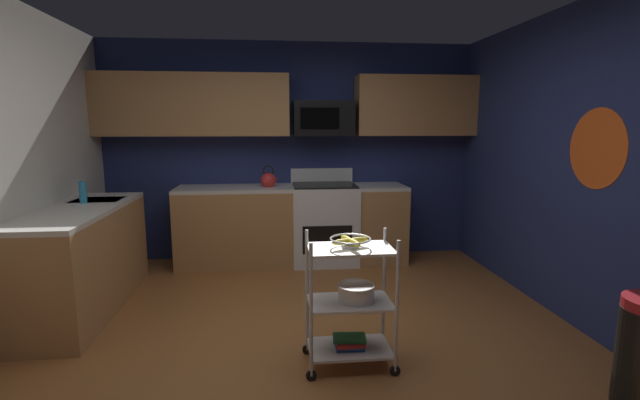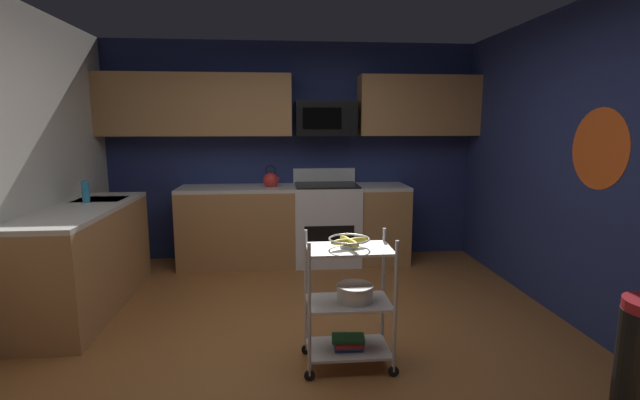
% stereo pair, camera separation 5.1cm
% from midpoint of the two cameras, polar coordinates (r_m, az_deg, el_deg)
% --- Properties ---
extents(floor, '(4.40, 4.80, 0.04)m').
position_cam_midpoint_polar(floor, '(3.54, -1.41, -18.26)').
color(floor, '#995B2D').
rests_on(floor, ground).
extents(wall_back, '(4.52, 0.06, 2.60)m').
position_cam_midpoint_polar(wall_back, '(5.57, -3.13, 6.08)').
color(wall_back, navy).
rests_on(wall_back, ground).
extents(wall_right, '(0.06, 4.80, 2.60)m').
position_cam_midpoint_polar(wall_right, '(3.98, 32.60, 3.26)').
color(wall_right, navy).
rests_on(wall_right, ground).
extents(wall_flower_decal, '(0.00, 0.61, 0.61)m').
position_cam_midpoint_polar(wall_flower_decal, '(3.98, 32.06, 5.49)').
color(wall_flower_decal, '#E5591E').
extents(counter_run, '(3.53, 2.40, 0.92)m').
position_cam_midpoint_polar(counter_run, '(4.92, -11.80, -4.43)').
color(counter_run, '#B27F4C').
rests_on(counter_run, ground).
extents(oven_range, '(0.76, 0.65, 1.10)m').
position_cam_midpoint_polar(oven_range, '(5.39, 1.08, -2.86)').
color(oven_range, white).
rests_on(oven_range, ground).
extents(upper_cabinets, '(4.40, 0.33, 0.70)m').
position_cam_midpoint_polar(upper_cabinets, '(5.37, -4.02, 11.82)').
color(upper_cabinets, '#B27F4C').
extents(microwave, '(0.70, 0.39, 0.40)m').
position_cam_midpoint_polar(microwave, '(5.37, 0.99, 10.24)').
color(microwave, black).
extents(rolling_cart, '(0.62, 0.37, 0.91)m').
position_cam_midpoint_polar(rolling_cart, '(3.11, 4.09, -12.73)').
color(rolling_cart, silver).
rests_on(rolling_cart, ground).
extents(fruit_bowl, '(0.27, 0.27, 0.07)m').
position_cam_midpoint_polar(fruit_bowl, '(2.98, 4.19, -5.16)').
color(fruit_bowl, silver).
rests_on(fruit_bowl, rolling_cart).
extents(mixing_bowl_large, '(0.25, 0.25, 0.11)m').
position_cam_midpoint_polar(mixing_bowl_large, '(3.09, 4.91, -11.54)').
color(mixing_bowl_large, silver).
rests_on(mixing_bowl_large, rolling_cart).
extents(book_stack, '(0.23, 0.19, 0.08)m').
position_cam_midpoint_polar(book_stack, '(3.23, 4.03, -17.39)').
color(book_stack, '#1E4C8C').
rests_on(book_stack, rolling_cart).
extents(kettle, '(0.21, 0.18, 0.26)m').
position_cam_midpoint_polar(kettle, '(5.27, -5.94, 2.53)').
color(kettle, red).
rests_on(kettle, counter_run).
extents(dish_soap_bottle, '(0.06, 0.06, 0.20)m').
position_cam_midpoint_polar(dish_soap_bottle, '(4.66, -27.18, 0.92)').
color(dish_soap_bottle, '#2D8CBF').
rests_on(dish_soap_bottle, counter_run).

